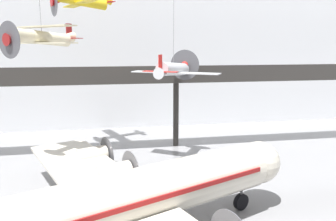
{
  "coord_description": "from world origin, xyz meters",
  "views": [
    {
      "loc": [
        -8.06,
        -15.51,
        12.56
      ],
      "look_at": [
        -3.75,
        8.66,
        7.69
      ],
      "focal_mm": 35.0,
      "sensor_mm": 36.0,
      "label": 1
    }
  ],
  "objects_px": {
    "airliner_silver_main": "(114,203)",
    "suspended_plane_silver_racer": "(173,69)",
    "suspended_plane_yellow_lowwing": "(82,1)",
    "suspended_plane_cream_biplane": "(42,37)"
  },
  "relations": [
    {
      "from": "suspended_plane_yellow_lowwing",
      "to": "suspended_plane_cream_biplane",
      "type": "relative_size",
      "value": 0.83
    },
    {
      "from": "suspended_plane_silver_racer",
      "to": "suspended_plane_cream_biplane",
      "type": "bearing_deg",
      "value": 135.94
    },
    {
      "from": "airliner_silver_main",
      "to": "suspended_plane_silver_racer",
      "type": "xyz_separation_m",
      "value": [
        6.37,
        14.54,
        6.73
      ]
    },
    {
      "from": "airliner_silver_main",
      "to": "suspended_plane_yellow_lowwing",
      "type": "height_order",
      "value": "suspended_plane_yellow_lowwing"
    },
    {
      "from": "airliner_silver_main",
      "to": "suspended_plane_cream_biplane",
      "type": "height_order",
      "value": "suspended_plane_cream_biplane"
    },
    {
      "from": "airliner_silver_main",
      "to": "suspended_plane_yellow_lowwing",
      "type": "relative_size",
      "value": 3.67
    },
    {
      "from": "suspended_plane_cream_biplane",
      "to": "suspended_plane_silver_racer",
      "type": "bearing_deg",
      "value": 146.96
    },
    {
      "from": "airliner_silver_main",
      "to": "suspended_plane_yellow_lowwing",
      "type": "xyz_separation_m",
      "value": [
        -2.86,
        22.7,
        14.16
      ]
    },
    {
      "from": "suspended_plane_silver_racer",
      "to": "suspended_plane_yellow_lowwing",
      "type": "xyz_separation_m",
      "value": [
        -9.23,
        8.16,
        7.43
      ]
    },
    {
      "from": "suspended_plane_silver_racer",
      "to": "suspended_plane_yellow_lowwing",
      "type": "bearing_deg",
      "value": 80.49
    }
  ]
}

